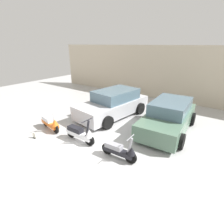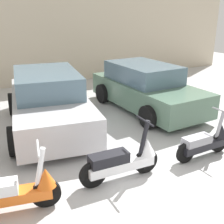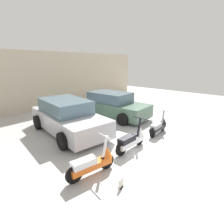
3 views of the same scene
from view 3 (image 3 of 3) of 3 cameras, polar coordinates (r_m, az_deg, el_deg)
name	(u,v)px [view 3 (image 3 of 3)]	position (r m, az deg, el deg)	size (l,w,h in m)	color
ground_plane	(161,153)	(6.57, 15.64, -12.79)	(28.00, 28.00, 0.00)	#B2B2B2
wall_back	(37,81)	(12.54, -23.42, 9.22)	(19.60, 0.12, 3.81)	beige
scooter_front_left	(93,162)	(5.14, -6.12, -15.98)	(1.54, 0.61, 1.08)	black
scooter_front_right	(132,139)	(6.47, 6.59, -8.77)	(1.61, 0.58, 1.12)	black
scooter_front_center	(159,126)	(8.08, 15.05, -4.43)	(1.44, 0.52, 1.01)	black
car_rear_left	(68,117)	(8.15, -14.23, -1.56)	(2.57, 4.59, 1.49)	#B7B7BC
car_rear_center	(113,105)	(10.22, 0.21, 2.28)	(2.22, 4.29, 1.42)	#51705B
placard_near_left_scooter	(121,184)	(4.81, 2.88, -22.32)	(0.20, 0.14, 0.26)	black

